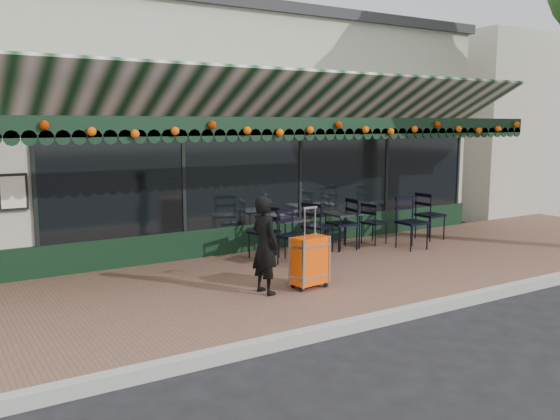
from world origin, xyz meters
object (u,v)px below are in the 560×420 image
cafe_table_a (343,217)px  cafe_table_b (289,222)px  chair_a_front (412,223)px  chair_b_front (294,237)px  suitcase (310,261)px  chair_b_right (318,227)px  chair_a_left (342,224)px  chair_a_right (374,223)px  woman (265,245)px  chair_b_left (264,233)px  chair_a_extra (430,216)px

cafe_table_a → cafe_table_b: 1.17m
chair_a_front → chair_b_front: (-2.58, 0.11, -0.02)m
cafe_table_b → suitcase: bearing=-115.1°
suitcase → chair_b_right: (1.48, 1.87, 0.09)m
chair_a_left → chair_b_front: chair_a_left is taller
chair_a_right → chair_b_right: chair_b_right is taller
woman → chair_a_front: size_ratio=1.39×
chair_a_front → chair_b_right: (-1.69, 0.68, -0.02)m
suitcase → chair_b_left: suitcase is taller
suitcase → chair_a_front: size_ratio=1.18×
chair_a_left → chair_a_front: 1.32m
chair_a_right → chair_b_right: size_ratio=0.87×
chair_a_right → chair_a_front: size_ratio=0.84×
woman → chair_a_left: woman is taller
cafe_table_b → chair_b_left: 0.52m
chair_b_left → cafe_table_a: bearing=70.5°
woman → chair_a_extra: size_ratio=1.40×
chair_a_extra → chair_b_front: (-3.58, -0.39, -0.02)m
chair_a_right → chair_b_front: chair_b_front is taller
chair_a_left → chair_b_left: size_ratio=1.07×
cafe_table_b → cafe_table_a: bearing=-2.5°
cafe_table_b → chair_b_left: size_ratio=0.73×
cafe_table_a → chair_b_front: bearing=-157.4°
chair_a_right → chair_a_front: 0.80m
chair_a_left → chair_b_right: size_ratio=1.01×
cafe_table_a → cafe_table_b: (-1.17, 0.05, -0.01)m
cafe_table_a → chair_b_right: chair_b_right is taller
chair_a_front → chair_b_right: size_ratio=1.04×
suitcase → cafe_table_a: suitcase is taller
suitcase → chair_b_front: size_ratio=1.23×
woman → chair_a_left: bearing=-64.7°
woman → chair_b_front: size_ratio=1.45×
suitcase → chair_b_left: 2.06m
cafe_table_b → chair_a_extra: (3.24, -0.29, -0.10)m
chair_b_right → chair_a_front: bearing=-131.7°
cafe_table_a → chair_a_front: (1.08, -0.74, -0.11)m
chair_a_left → chair_b_left: 1.62m
suitcase → chair_b_right: 2.39m
woman → cafe_table_b: (1.61, 1.88, -0.09)m
suitcase → chair_a_left: size_ratio=1.21×
chair_a_left → chair_a_right: (0.85, 0.08, -0.07)m
cafe_table_a → chair_a_extra: 2.09m
cafe_table_b → woman: bearing=-130.6°
chair_a_front → chair_a_right: bearing=112.8°
chair_b_right → chair_b_left: bearing=62.3°
chair_a_left → chair_b_front: size_ratio=1.02×
woman → chair_a_front: bearing=-81.7°
suitcase → cafe_table_b: suitcase is taller
suitcase → chair_b_front: suitcase is taller
chair_a_left → chair_b_left: (-1.61, 0.16, -0.03)m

